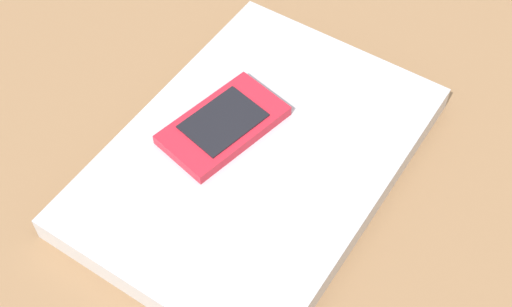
% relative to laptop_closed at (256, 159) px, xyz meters
% --- Properties ---
extents(desk_surface, '(1.20, 0.80, 0.03)m').
position_rel_laptop_closed_xyz_m(desk_surface, '(0.06, 0.02, -0.03)').
color(desk_surface, olive).
rests_on(desk_surface, ground).
extents(laptop_closed, '(0.33, 0.26, 0.02)m').
position_rel_laptop_closed_xyz_m(laptop_closed, '(0.00, 0.00, 0.00)').
color(laptop_closed, '#B7BABC').
rests_on(laptop_closed, desk_surface).
extents(cell_phone_on_laptop, '(0.11, 0.06, 0.01)m').
position_rel_laptop_closed_xyz_m(cell_phone_on_laptop, '(-0.00, 0.04, 0.02)').
color(cell_phone_on_laptop, red).
rests_on(cell_phone_on_laptop, laptop_closed).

